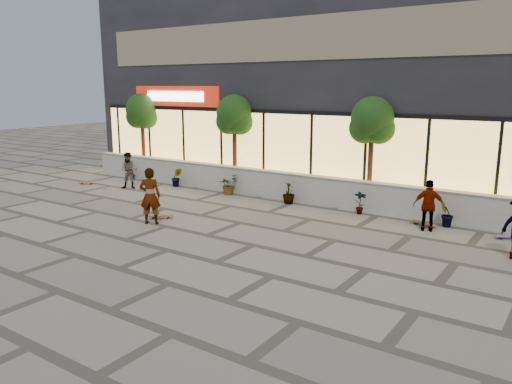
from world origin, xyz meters
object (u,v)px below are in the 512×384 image
Objects in this scene: tree_midwest at (234,117)px; skateboard_center at (161,216)px; skater_center at (150,196)px; skateboard_right_far at (509,236)px; tree_mideast at (372,123)px; skater_right_near at (429,206)px; skateboard_right_near at (423,223)px; tree_west at (142,113)px; skater_left at (129,171)px; skateboard_left at (86,183)px.

tree_midwest reaches higher than skateboard_center.
skater_center is 1.04m from skateboard_center.
tree_mideast is at bearing 127.44° from skateboard_right_far.
skater_right_near is 1.80× the size of skateboard_right_near.
tree_west and tree_mideast have the same top height.
tree_west is 5.16× the size of skateboard_center.
skater_center is (-4.77, -6.08, -2.09)m from tree_mideast.
tree_west is 2.53× the size of skater_left.
skateboard_right_far is (14.33, 1.20, -0.69)m from skater_left.
skater_center is 7.74m from skateboard_left.
skater_right_near is at bearing -36.90° from tree_mideast.
tree_west is 9.31m from skater_center.
skateboard_right_near is 2.40m from skateboard_right_far.
skater_center is 2.07× the size of skateboard_right_near.
tree_midwest is at bearing -170.44° from skateboard_right_near.
skateboard_center is 1.01× the size of skateboard_right_far.
skater_left is at bearing -12.77° from skater_right_near.
tree_west is 14.47m from skater_right_near.
skater_center reaches higher than skateboard_center.
skateboard_right_far is at bearing -28.04° from skater_left.
skateboard_right_near reaches higher than skateboard_center.
skateboard_right_near is at bearing 144.77° from skateboard_right_far.
tree_midwest is 9.02m from skateboard_right_near.
tree_west is 14.28m from skateboard_right_near.
skater_left reaches higher than skateboard_right_far.
skater_center is 1.16× the size of skater_left.
skater_center is 2.52× the size of skateboard_left.
skateboard_right_near is (11.93, 1.20, -0.69)m from skater_left.
skater_right_near is at bearing -22.94° from skateboard_left.
skateboard_right_far is at bearing -11.40° from skateboard_center.
skater_center is at bearing -68.28° from skater_left.
skater_right_near is (7.43, 4.08, -0.12)m from skater_center.
tree_mideast is 5.20× the size of skateboard_right_far.
tree_mideast reaches higher than skateboard_center.
tree_mideast is (11.50, 0.00, 0.00)m from tree_west.
skater_right_near is at bearing 175.21° from skater_center.
skater_center reaches higher than skater_right_near.
skateboard_right_far is at bearing -7.90° from tree_midwest.
skateboard_center is at bearing 166.84° from skateboard_right_far.
tree_mideast reaches higher than skater_center.
skateboard_right_far is at bearing -21.80° from skateboard_left.
skater_right_near reaches higher than skateboard_right_far.
skater_center is 10.65m from skateboard_right_far.
skater_left is 14.40m from skateboard_right_far.
tree_mideast is 2.52× the size of skater_right_near.
tree_mideast is (6.00, 0.00, 0.00)m from tree_midwest.
tree_midwest is at bearing -112.17° from skater_center.
skateboard_right_near is (2.40, -1.50, -2.90)m from tree_mideast.
skater_center reaches higher than skateboard_right_far.
tree_midwest is at bearing 180.00° from tree_mideast.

